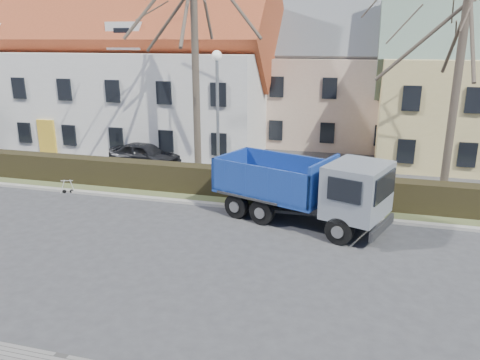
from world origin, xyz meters
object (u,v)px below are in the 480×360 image
(dump_truck, at_px, (294,187))
(cart_frame, at_px, (63,186))
(parked_car_a, at_px, (145,155))
(streetlight, at_px, (218,121))

(dump_truck, relative_size, cart_frame, 8.95)
(parked_car_a, bearing_deg, streetlight, -111.23)
(dump_truck, height_order, parked_car_a, dump_truck)
(cart_frame, bearing_deg, streetlight, 21.06)
(streetlight, relative_size, cart_frame, 8.33)
(dump_truck, bearing_deg, cart_frame, -162.94)
(dump_truck, relative_size, parked_car_a, 1.71)
(dump_truck, distance_m, streetlight, 5.57)
(streetlight, distance_m, parked_car_a, 6.51)
(cart_frame, relative_size, parked_car_a, 0.19)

